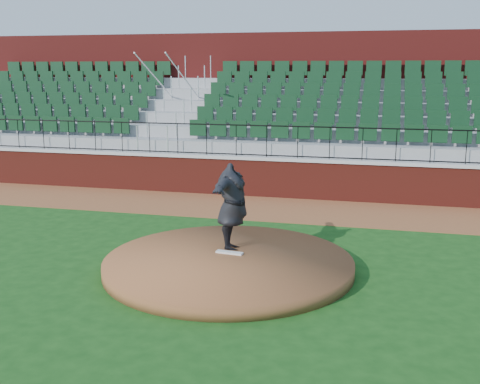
{
  "coord_description": "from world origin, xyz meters",
  "views": [
    {
      "loc": [
        3.2,
        -11.26,
        4.1
      ],
      "look_at": [
        0.0,
        1.5,
        1.3
      ],
      "focal_mm": 43.7,
      "sensor_mm": 36.0,
      "label": 1
    }
  ],
  "objects": [
    {
      "name": "seating_stands",
      "position": [
        0.0,
        9.72,
        2.3
      ],
      "size": [
        34.0,
        5.1,
        4.6
      ],
      "primitive_type": null,
      "color": "gray",
      "rests_on": "ground"
    },
    {
      "name": "ground",
      "position": [
        0.0,
        0.0,
        0.0
      ],
      "size": [
        90.0,
        90.0,
        0.0
      ],
      "primitive_type": "plane",
      "color": "#134012",
      "rests_on": "ground"
    },
    {
      "name": "warning_track",
      "position": [
        0.0,
        5.4,
        0.01
      ],
      "size": [
        34.0,
        3.2,
        0.01
      ],
      "primitive_type": "cube",
      "color": "brown",
      "rests_on": "ground"
    },
    {
      "name": "pitchers_mound",
      "position": [
        0.17,
        -0.17,
        0.12
      ],
      "size": [
        5.15,
        5.15,
        0.25
      ],
      "primitive_type": "cylinder",
      "color": "brown",
      "rests_on": "ground"
    },
    {
      "name": "pitching_rubber",
      "position": [
        0.11,
        0.15,
        0.27
      ],
      "size": [
        0.59,
        0.21,
        0.04
      ],
      "primitive_type": "cube",
      "rotation": [
        0.0,
        0.0,
        -0.11
      ],
      "color": "silver",
      "rests_on": "pitchers_mound"
    },
    {
      "name": "concourse_wall",
      "position": [
        0.0,
        12.52,
        2.75
      ],
      "size": [
        34.0,
        0.5,
        5.5
      ],
      "primitive_type": "cube",
      "color": "maroon",
      "rests_on": "ground"
    },
    {
      "name": "pitcher",
      "position": [
        0.07,
        0.5,
        1.19
      ],
      "size": [
        0.77,
        2.36,
        1.89
      ],
      "primitive_type": "imported",
      "rotation": [
        0.0,
        0.0,
        1.63
      ],
      "color": "black",
      "rests_on": "pitchers_mound"
    },
    {
      "name": "wall_railing",
      "position": [
        0.0,
        7.0,
        1.8
      ],
      "size": [
        34.0,
        0.05,
        1.0
      ],
      "primitive_type": null,
      "color": "black",
      "rests_on": "wall_cap"
    },
    {
      "name": "wall_cap",
      "position": [
        0.0,
        7.0,
        1.25
      ],
      "size": [
        34.0,
        0.45,
        0.1
      ],
      "primitive_type": "cube",
      "color": "#B7B7B7",
      "rests_on": "field_wall"
    },
    {
      "name": "field_wall",
      "position": [
        0.0,
        7.0,
        0.6
      ],
      "size": [
        34.0,
        0.35,
        1.2
      ],
      "primitive_type": "cube",
      "color": "maroon",
      "rests_on": "ground"
    }
  ]
}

